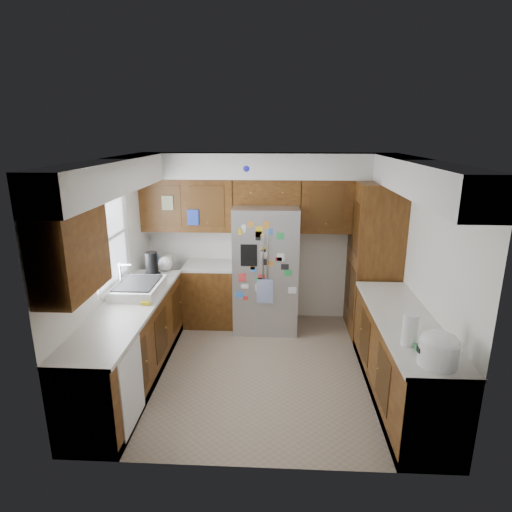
{
  "coord_description": "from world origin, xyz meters",
  "views": [
    {
      "loc": [
        0.16,
        -4.62,
        2.78
      ],
      "look_at": [
        -0.1,
        0.35,
        1.33
      ],
      "focal_mm": 30.0,
      "sensor_mm": 36.0,
      "label": 1
    }
  ],
  "objects_px": {
    "rice_cooker": "(439,348)",
    "paper_towel": "(410,329)",
    "pantry": "(374,259)",
    "fridge": "(266,268)"
  },
  "relations": [
    {
      "from": "pantry",
      "to": "paper_towel",
      "type": "xyz_separation_m",
      "value": [
        -0.14,
        -2.2,
        -0.0
      ]
    },
    {
      "from": "fridge",
      "to": "paper_towel",
      "type": "xyz_separation_m",
      "value": [
        1.36,
        -2.25,
        0.17
      ]
    },
    {
      "from": "fridge",
      "to": "rice_cooker",
      "type": "distance_m",
      "value": 2.99
    },
    {
      "from": "pantry",
      "to": "paper_towel",
      "type": "distance_m",
      "value": 2.2
    },
    {
      "from": "pantry",
      "to": "rice_cooker",
      "type": "height_order",
      "value": "pantry"
    },
    {
      "from": "pantry",
      "to": "rice_cooker",
      "type": "xyz_separation_m",
      "value": [
        -0.0,
        -2.53,
        -0.01
      ]
    },
    {
      "from": "paper_towel",
      "to": "rice_cooker",
      "type": "bearing_deg",
      "value": -67.43
    },
    {
      "from": "pantry",
      "to": "fridge",
      "type": "distance_m",
      "value": 1.51
    },
    {
      "from": "fridge",
      "to": "pantry",
      "type": "bearing_deg",
      "value": -2.06
    },
    {
      "from": "rice_cooker",
      "to": "paper_towel",
      "type": "bearing_deg",
      "value": 112.57
    }
  ]
}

